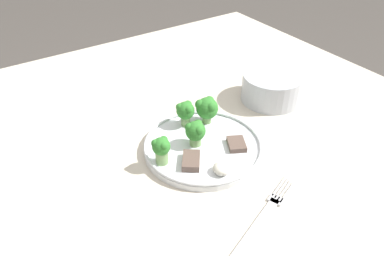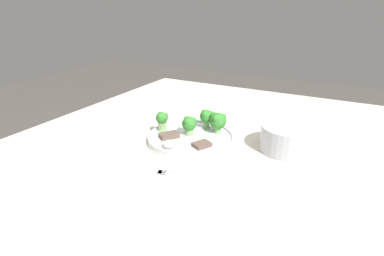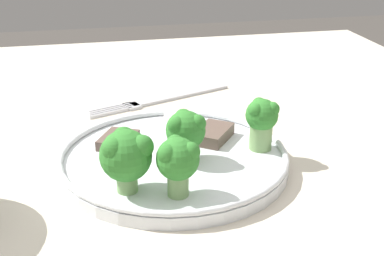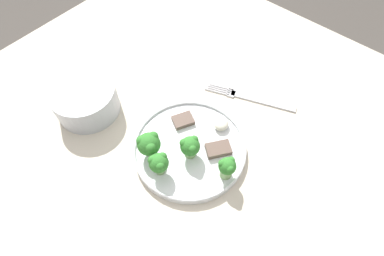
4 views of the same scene
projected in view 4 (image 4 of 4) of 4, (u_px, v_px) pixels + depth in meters
The scene contains 12 objects.
ground_plane at pixel (177, 231), 1.24m from camera, with size 8.00×8.00×0.00m, color #4C4742.
table at pixel (166, 165), 0.71m from camera, with size 1.13×1.04×0.73m.
dinner_plate at pixel (190, 148), 0.61m from camera, with size 0.23×0.23×0.02m.
fork at pixel (251, 98), 0.69m from camera, with size 0.09×0.20×0.00m.
cream_bowl at pixel (86, 101), 0.65m from camera, with size 0.14×0.14×0.07m.
broccoli_floret_near_rim_left at pixel (190, 146), 0.58m from camera, with size 0.04×0.04×0.05m.
broccoli_floret_center_left at pixel (227, 167), 0.55m from camera, with size 0.03×0.03×0.05m.
broccoli_floret_back_left at pixel (159, 163), 0.55m from camera, with size 0.04×0.04×0.05m.
broccoli_floret_front_left at pixel (149, 144), 0.57m from camera, with size 0.05×0.05×0.06m.
meat_slice_front_slice at pixel (182, 119), 0.64m from camera, with size 0.05×0.05×0.01m.
meat_slice_middle_slice at pixel (218, 149), 0.60m from camera, with size 0.06×0.05×0.01m.
sauce_dollop at pixel (221, 124), 0.63m from camera, with size 0.03×0.03×0.02m.
Camera 4 is at (-0.20, -0.25, 1.28)m, focal length 28.00 mm.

